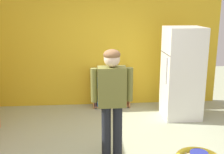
# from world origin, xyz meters

# --- Properties ---
(back_wall) EXTENTS (5.20, 0.06, 2.70)m
(back_wall) POSITION_xyz_m (0.00, 2.33, 1.35)
(back_wall) COLOR gold
(back_wall) RESTS_ON ground
(refrigerator) EXTENTS (0.73, 0.68, 1.78)m
(refrigerator) POSITION_xyz_m (1.54, 1.44, 0.89)
(refrigerator) COLOR white
(refrigerator) RESTS_ON ground
(bookshelf) EXTENTS (0.80, 0.28, 0.85)m
(bookshelf) POSITION_xyz_m (0.15, 2.15, 0.37)
(bookshelf) COLOR #B27747
(bookshelf) RESTS_ON ground
(standing_person) EXTENTS (0.57, 0.23, 1.62)m
(standing_person) POSITION_xyz_m (0.04, -0.16, 0.99)
(standing_person) COLOR black
(standing_person) RESTS_ON ground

